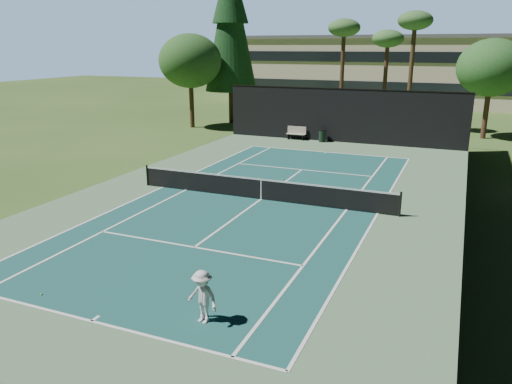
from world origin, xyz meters
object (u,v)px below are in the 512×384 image
at_px(tennis_ball_b, 259,178).
at_px(park_bench, 296,133).
at_px(player, 202,297).
at_px(tennis_ball_a, 41,294).
at_px(tennis_ball_c, 283,179).
at_px(tennis_ball_d, 196,166).
at_px(trash_bin, 322,136).
at_px(tennis_net, 261,188).

xyz_separation_m(tennis_ball_b, park_bench, (-1.83, 12.11, 0.51)).
relative_size(player, tennis_ball_b, 22.87).
relative_size(tennis_ball_a, tennis_ball_c, 0.84).
height_order(tennis_ball_d, trash_bin, trash_bin).
xyz_separation_m(tennis_ball_c, trash_bin, (-1.04, 11.69, 0.44)).
relative_size(tennis_ball_b, trash_bin, 0.07).
distance_m(tennis_net, player, 11.09).
xyz_separation_m(tennis_net, tennis_ball_a, (-2.35, -11.29, -0.53)).
xyz_separation_m(player, trash_bin, (-4.04, 26.29, -0.26)).
height_order(tennis_ball_b, tennis_ball_c, tennis_ball_c).
bearing_deg(tennis_ball_b, park_bench, 98.57).
xyz_separation_m(player, tennis_ball_c, (-3.00, 14.60, -0.70)).
xyz_separation_m(player, tennis_ball_d, (-8.91, 15.50, -0.71)).
bearing_deg(tennis_ball_c, tennis_ball_d, 171.31).
bearing_deg(tennis_ball_b, tennis_net, -66.00).
bearing_deg(tennis_ball_a, tennis_ball_c, 82.18).
bearing_deg(tennis_ball_d, tennis_ball_b, -13.65).
xyz_separation_m(tennis_net, tennis_ball_d, (-6.18, 4.76, -0.53)).
bearing_deg(player, tennis_ball_c, 115.10).
height_order(tennis_ball_a, tennis_ball_d, same).
xyz_separation_m(tennis_net, player, (2.73, -10.75, 0.18)).
height_order(tennis_net, trash_bin, tennis_net).
xyz_separation_m(park_bench, trash_bin, (2.14, -0.22, -0.07)).
bearing_deg(park_bench, player, -76.88).
bearing_deg(player, tennis_ball_b, 120.31).
relative_size(tennis_ball_b, park_bench, 0.04).
relative_size(tennis_ball_c, park_bench, 0.05).
xyz_separation_m(player, park_bench, (-6.18, 26.51, -0.19)).
xyz_separation_m(tennis_ball_b, trash_bin, (0.31, 11.89, 0.45)).
height_order(tennis_ball_b, park_bench, park_bench).
bearing_deg(player, trash_bin, 112.23).
height_order(tennis_ball_a, tennis_ball_c, tennis_ball_c).
distance_m(player, tennis_ball_a, 5.16).
xyz_separation_m(tennis_ball_a, trash_bin, (1.04, 26.83, 0.45)).
bearing_deg(tennis_net, tennis_ball_c, 94.05).
bearing_deg(trash_bin, player, -81.25).
height_order(player, tennis_ball_b, player).
distance_m(tennis_net, trash_bin, 15.60).
bearing_deg(tennis_net, trash_bin, 94.84).
relative_size(tennis_net, tennis_ball_a, 198.65).
xyz_separation_m(tennis_ball_b, tennis_ball_c, (1.35, 0.20, 0.01)).
bearing_deg(tennis_ball_b, player, -73.17).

